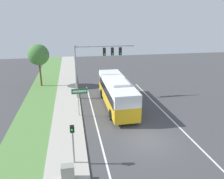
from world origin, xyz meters
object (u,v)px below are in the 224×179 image
signal_gantry (96,59)px  bus (116,91)px  pedestrian_signal (73,138)px  street_sign (79,96)px  utility_cabinet (68,172)px

signal_gantry → bus: bearing=-62.8°
signal_gantry → pedestrian_signal: (-3.10, -12.48, -2.78)m
street_sign → signal_gantry: bearing=65.3°
pedestrian_signal → utility_cabinet: pedestrian_signal is taller
bus → utility_cabinet: bearing=-115.8°
bus → street_sign: 4.44m
bus → signal_gantry: size_ratio=1.43×
signal_gantry → street_sign: size_ratio=2.40×
pedestrian_signal → street_sign: (0.75, 7.38, 0.17)m
signal_gantry → pedestrian_signal: size_ratio=2.46×
street_sign → utility_cabinet: size_ratio=3.02×
signal_gantry → street_sign: signal_gantry is taller
signal_gantry → pedestrian_signal: signal_gantry is taller
bus → signal_gantry: bearing=117.2°
bus → signal_gantry: 4.76m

